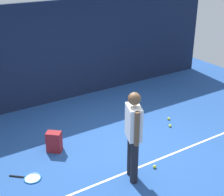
# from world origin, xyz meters

# --- Properties ---
(ground_plane) EXTENTS (12.00, 12.00, 0.00)m
(ground_plane) POSITION_xyz_m (0.00, 0.00, 0.00)
(ground_plane) COLOR #234C93
(back_fence) EXTENTS (10.00, 0.10, 2.70)m
(back_fence) POSITION_xyz_m (0.00, 3.00, 1.35)
(back_fence) COLOR #141E38
(back_fence) RESTS_ON ground
(court_line) EXTENTS (9.00, 0.05, 0.00)m
(court_line) POSITION_xyz_m (0.00, -0.76, 0.00)
(court_line) COLOR white
(court_line) RESTS_ON ground
(tennis_player) EXTENTS (0.35, 0.50, 1.70)m
(tennis_player) POSITION_xyz_m (-0.43, -0.94, 0.97)
(tennis_player) COLOR black
(tennis_player) RESTS_ON ground
(tennis_racket) EXTENTS (0.57, 0.54, 0.03)m
(tennis_racket) POSITION_xyz_m (-2.00, 0.04, 0.01)
(tennis_racket) COLOR black
(tennis_racket) RESTS_ON ground
(backpack) EXTENTS (0.38, 0.38, 0.44)m
(backpack) POSITION_xyz_m (-1.25, 0.67, 0.21)
(backpack) COLOR maroon
(backpack) RESTS_ON ground
(tennis_ball_near_player) EXTENTS (0.07, 0.07, 0.07)m
(tennis_ball_near_player) POSITION_xyz_m (0.11, -0.94, 0.03)
(tennis_ball_near_player) COLOR #CCE033
(tennis_ball_near_player) RESTS_ON ground
(tennis_ball_by_fence) EXTENTS (0.07, 0.07, 0.07)m
(tennis_ball_by_fence) POSITION_xyz_m (1.68, 0.42, 0.03)
(tennis_ball_by_fence) COLOR #CCE033
(tennis_ball_by_fence) RESTS_ON ground
(tennis_ball_mid_court) EXTENTS (0.07, 0.07, 0.07)m
(tennis_ball_mid_court) POSITION_xyz_m (1.46, 0.13, 0.03)
(tennis_ball_mid_court) COLOR #CCE033
(tennis_ball_mid_court) RESTS_ON ground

